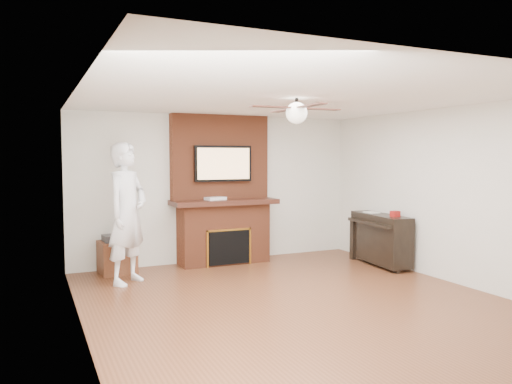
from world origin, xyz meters
name	(u,v)px	position (x,y,z in m)	size (l,w,h in m)	color
room_shell	(296,201)	(0.00, 0.00, 1.25)	(5.36, 5.86, 2.86)	#542C18
fireplace	(222,204)	(0.00, 2.55, 1.00)	(1.78, 0.64, 2.50)	brown
tv	(223,164)	(0.00, 2.50, 1.68)	(1.00, 0.08, 0.60)	black
ceiling_fan	(297,112)	(0.00, 0.00, 2.33)	(1.21, 1.21, 0.31)	black
person	(127,213)	(-1.72, 1.79, 1.00)	(0.73, 0.49, 2.00)	white
side_table	(117,255)	(-1.76, 2.48, 0.27)	(0.56, 0.56, 0.60)	#572C19
piano	(380,238)	(2.29, 1.25, 0.45)	(0.60, 1.33, 0.94)	black
cable_box	(215,198)	(-0.16, 2.45, 1.10)	(0.33, 0.19, 0.05)	silver
candle_orange	(214,262)	(-0.23, 2.36, 0.06)	(0.07, 0.07, 0.12)	red
candle_green	(227,261)	(0.01, 2.38, 0.05)	(0.07, 0.07, 0.09)	#45742E
candle_cream	(227,261)	(0.01, 2.36, 0.05)	(0.08, 0.08, 0.10)	#C0B899
candle_blue	(234,262)	(0.12, 2.31, 0.04)	(0.06, 0.06, 0.08)	teal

